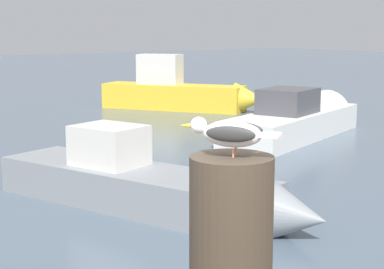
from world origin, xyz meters
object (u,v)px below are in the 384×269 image
seagull (230,133)px  boat_yellow (183,93)px  boat_grey (165,188)px  boat_white (306,118)px

seagull → boat_yellow: (10.86, 15.12, -1.75)m
boat_grey → boat_yellow: bearing=52.5°
seagull → boat_yellow: bearing=54.3°
seagull → boat_white: size_ratio=0.06×
boat_white → boat_grey: (-6.94, -3.63, -0.05)m
seagull → boat_white: bearing=41.4°
seagull → boat_yellow: seagull is taller
seagull → boat_white: seagull is taller
boat_yellow → boat_grey: boat_yellow is taller
boat_yellow → seagull: bearing=-125.7°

